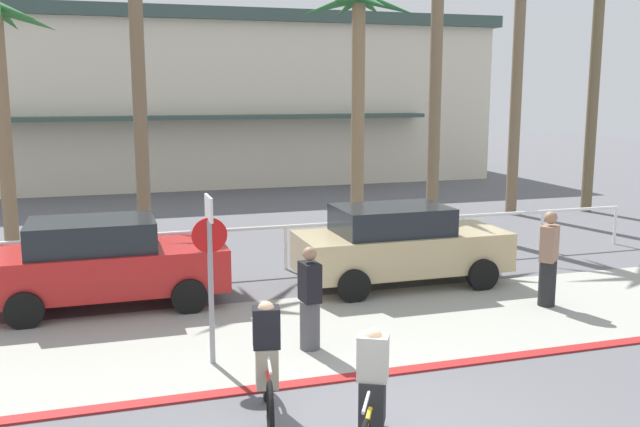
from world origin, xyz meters
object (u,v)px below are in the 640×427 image
at_px(stop_sign_bike_lane, 210,255).
at_px(car_red_1, 104,262).
at_px(palm_tree_6, 522,9).
at_px(pedestrian_0, 310,303).
at_px(palm_tree_7, 598,0).
at_px(pedestrian_1, 548,262).
at_px(cyclist_red_0, 267,362).
at_px(palm_tree_4, 359,51).
at_px(car_tan_2, 399,244).
at_px(cyclist_yellow_1, 372,396).

height_order(stop_sign_bike_lane, car_red_1, stop_sign_bike_lane).
distance_m(palm_tree_6, pedestrian_0, 15.28).
distance_m(palm_tree_7, pedestrian_1, 13.20).
bearing_deg(cyclist_red_0, pedestrian_1, 24.86).
distance_m(stop_sign_bike_lane, pedestrian_1, 6.63).
bearing_deg(car_red_1, palm_tree_4, 33.71).
xyz_separation_m(car_tan_2, pedestrian_0, (-2.88, -3.09, -0.10)).
relative_size(palm_tree_7, car_tan_2, 2.16).
bearing_deg(palm_tree_6, car_red_1, -153.04).
distance_m(cyclist_red_0, pedestrian_0, 2.30).
relative_size(palm_tree_4, cyclist_red_0, 3.69).
xyz_separation_m(palm_tree_4, pedestrian_1, (1.25, -7.00, -4.23)).
bearing_deg(palm_tree_6, cyclist_red_0, -133.00).
distance_m(palm_tree_7, cyclist_yellow_1, 19.35).
relative_size(palm_tree_4, pedestrian_1, 3.62).
bearing_deg(stop_sign_bike_lane, car_red_1, 113.34).
xyz_separation_m(palm_tree_4, pedestrian_0, (-3.70, -7.84, -4.33)).
distance_m(cyclist_yellow_1, pedestrian_0, 3.33).
distance_m(palm_tree_4, palm_tree_6, 6.82).
relative_size(pedestrian_0, pedestrian_1, 0.91).
height_order(cyclist_red_0, cyclist_yellow_1, same).
xyz_separation_m(pedestrian_0, pedestrian_1, (4.95, 0.84, 0.09)).
bearing_deg(cyclist_yellow_1, palm_tree_4, 70.45).
relative_size(palm_tree_6, palm_tree_7, 0.92).
relative_size(car_tan_2, cyclist_red_0, 2.44).
bearing_deg(pedestrian_1, cyclist_red_0, -155.14).
xyz_separation_m(palm_tree_7, pedestrian_0, (-12.64, -9.69, -6.16)).
relative_size(palm_tree_4, palm_tree_7, 0.70).
bearing_deg(car_red_1, car_tan_2, -2.28).
height_order(cyclist_yellow_1, pedestrian_0, pedestrian_0).
bearing_deg(cyclist_red_0, pedestrian_0, 59.85).
height_order(car_tan_2, cyclist_yellow_1, car_tan_2).
relative_size(car_red_1, car_tan_2, 1.00).
bearing_deg(car_red_1, cyclist_yellow_1, -67.18).
bearing_deg(stop_sign_bike_lane, palm_tree_4, 56.58).
height_order(palm_tree_7, cyclist_red_0, palm_tree_7).
height_order(stop_sign_bike_lane, pedestrian_1, stop_sign_bike_lane).
distance_m(stop_sign_bike_lane, car_red_1, 3.86).
bearing_deg(car_red_1, palm_tree_7, 22.05).
height_order(car_red_1, cyclist_red_0, car_red_1).
relative_size(cyclist_red_0, pedestrian_1, 0.98).
bearing_deg(palm_tree_6, palm_tree_4, -161.30).
distance_m(palm_tree_6, palm_tree_7, 2.68).
distance_m(car_tan_2, cyclist_yellow_1, 7.14).
bearing_deg(cyclist_yellow_1, cyclist_red_0, 123.76).
xyz_separation_m(palm_tree_7, car_red_1, (-15.70, -6.36, -6.06)).
xyz_separation_m(palm_tree_6, pedestrian_1, (-5.05, -9.13, -5.75)).
bearing_deg(cyclist_red_0, stop_sign_bike_lane, 102.52).
xyz_separation_m(palm_tree_4, cyclist_red_0, (-4.85, -9.83, -4.40)).
distance_m(pedestrian_0, pedestrian_1, 5.02).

